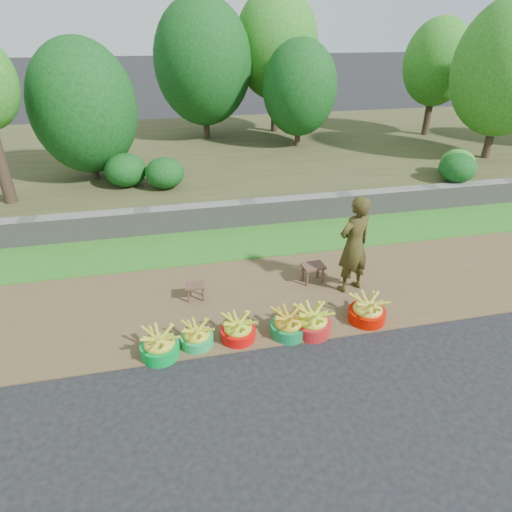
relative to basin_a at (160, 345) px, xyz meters
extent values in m
plane|color=black|center=(1.99, -0.17, -0.18)|extent=(120.00, 120.00, 0.00)
cube|color=brown|center=(1.99, 1.08, -0.17)|extent=(80.00, 2.50, 0.02)
cube|color=#2E7820|center=(1.99, 3.08, -0.16)|extent=(80.00, 1.50, 0.04)
cube|color=slate|center=(1.99, 3.93, 0.10)|extent=(80.00, 0.35, 0.55)
cube|color=#434323|center=(1.99, 8.83, 0.07)|extent=(80.00, 10.00, 0.50)
cylinder|color=#34281B|center=(1.82, 10.13, 1.04)|extent=(0.21, 0.21, 1.43)
ellipsoid|color=#124C17|center=(1.82, 10.13, 2.68)|extent=(3.07, 3.07, 3.84)
cylinder|color=#34281B|center=(9.46, 5.99, 1.10)|extent=(0.22, 0.22, 1.56)
ellipsoid|color=#318321|center=(9.46, 5.99, 2.73)|extent=(2.83, 2.83, 3.54)
cylinder|color=#34281B|center=(4.52, 8.47, 0.85)|extent=(0.17, 0.17, 1.05)
ellipsoid|color=#124C17|center=(4.52, 8.47, 2.05)|extent=(2.24, 2.24, 2.79)
cylinder|color=#34281B|center=(9.35, 9.01, 1.15)|extent=(0.23, 0.23, 1.66)
ellipsoid|color=#318321|center=(9.35, 9.01, 2.64)|extent=(2.18, 2.18, 2.72)
cylinder|color=#34281B|center=(-1.41, 6.49, 0.81)|extent=(0.17, 0.17, 0.98)
ellipsoid|color=#124C17|center=(-1.41, 6.49, 2.04)|extent=(2.46, 2.46, 3.07)
cylinder|color=#34281B|center=(4.32, 10.63, 1.31)|extent=(0.25, 0.25, 1.97)
ellipsoid|color=#318321|center=(4.32, 10.63, 3.12)|extent=(2.76, 2.76, 3.45)
ellipsoid|color=#124C17|center=(0.29, 5.35, 0.68)|extent=(0.90, 0.90, 0.72)
ellipsoid|color=#124C17|center=(7.28, 4.26, 0.68)|extent=(0.88, 0.88, 0.71)
ellipsoid|color=#124C17|center=(-0.61, 5.69, 0.71)|extent=(0.97, 0.97, 0.78)
ellipsoid|color=#318321|center=(7.62, 4.72, 0.66)|extent=(0.83, 0.83, 0.67)
cylinder|color=#00912F|center=(0.00, 0.00, -0.08)|extent=(0.53, 0.53, 0.19)
ellipsoid|color=gold|center=(0.00, 0.00, 0.07)|extent=(0.46, 0.46, 0.30)
cylinder|color=green|center=(0.51, 0.11, -0.09)|extent=(0.46, 0.46, 0.17)
ellipsoid|color=gold|center=(0.51, 0.11, 0.04)|extent=(0.40, 0.40, 0.26)
cylinder|color=red|center=(1.09, 0.11, -0.09)|extent=(0.50, 0.50, 0.18)
ellipsoid|color=#B4C625|center=(1.09, 0.11, 0.05)|extent=(0.44, 0.44, 0.28)
cylinder|color=#13783D|center=(1.81, 0.06, -0.08)|extent=(0.52, 0.52, 0.19)
ellipsoid|color=#B5931E|center=(1.81, 0.06, 0.06)|extent=(0.46, 0.46, 0.30)
cylinder|color=#AF1B1E|center=(2.16, 0.04, -0.08)|extent=(0.55, 0.55, 0.20)
ellipsoid|color=#BCCF25|center=(2.16, 0.04, 0.08)|extent=(0.48, 0.48, 0.31)
cylinder|color=#C10E00|center=(3.06, 0.11, -0.08)|extent=(0.55, 0.55, 0.20)
ellipsoid|color=gold|center=(3.06, 0.11, 0.08)|extent=(0.48, 0.48, 0.31)
cube|color=brown|center=(0.59, 1.22, 0.10)|extent=(0.32, 0.26, 0.04)
cylinder|color=brown|center=(0.47, 1.15, -0.04)|extent=(0.03, 0.03, 0.24)
cylinder|color=brown|center=(0.71, 1.13, -0.04)|extent=(0.03, 0.03, 0.24)
cylinder|color=brown|center=(0.48, 1.31, -0.04)|extent=(0.03, 0.03, 0.24)
cylinder|color=brown|center=(0.72, 1.29, -0.04)|extent=(0.03, 0.03, 0.24)
cube|color=brown|center=(2.61, 1.32, 0.15)|extent=(0.39, 0.31, 0.04)
cylinder|color=brown|center=(2.48, 1.21, -0.01)|extent=(0.04, 0.04, 0.28)
cylinder|color=brown|center=(2.76, 1.24, -0.01)|extent=(0.04, 0.04, 0.28)
cylinder|color=brown|center=(2.46, 1.41, -0.01)|extent=(0.04, 0.04, 0.28)
cylinder|color=brown|center=(2.75, 1.43, -0.01)|extent=(0.04, 0.04, 0.28)
imported|color=black|center=(3.14, 0.98, 0.67)|extent=(0.69, 0.56, 1.65)
camera|label=1|loc=(0.32, -4.62, 3.81)|focal=30.00mm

